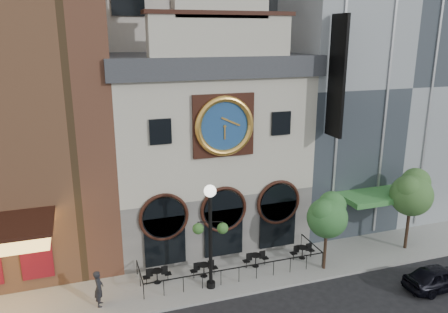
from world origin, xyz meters
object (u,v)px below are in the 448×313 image
bistro_2 (256,259)px  car_right (439,277)px  lamppost (210,226)px  tree_left (328,214)px  bistro_3 (302,251)px  tree_right (412,192)px  bistro_1 (204,269)px  bistro_0 (157,275)px  pedestrian (99,288)px

bistro_2 → car_right: 10.12m
lamppost → tree_left: (6.98, -0.18, -0.25)m
bistro_3 → lamppost: 7.17m
lamppost → tree_left: size_ratio=1.27×
car_right → tree_right: size_ratio=0.77×
lamppost → tree_right: bearing=17.8°
bistro_2 → lamppost: (-3.18, -1.28, 3.21)m
bistro_1 → tree_left: tree_left is taller
lamppost → tree_right: (13.35, 0.40, 0.18)m
bistro_0 → tree_right: bearing=-3.5°
bistro_3 → tree_left: 3.36m
bistro_3 → lamppost: lamppost is taller
bistro_2 → lamppost: 4.69m
bistro_0 → tree_right: 16.43m
bistro_2 → lamppost: bearing=-158.1°
bistro_2 → tree_left: (3.80, -1.46, 2.96)m
bistro_1 → tree_right: 13.84m
bistro_3 → bistro_1: bearing=-179.4°
car_right → lamppost: lamppost is taller
tree_left → tree_right: (6.37, 0.58, 0.43)m
bistro_3 → tree_left: size_ratio=0.34×
bistro_0 → pedestrian: size_ratio=0.82×
bistro_1 → bistro_3: same height
bistro_1 → car_right: size_ratio=0.39×
bistro_1 → bistro_2: (3.23, 0.09, 0.00)m
bistro_3 → bistro_2: bearing=179.7°
bistro_2 → car_right: bearing=-30.5°
car_right → pedestrian: size_ratio=2.08×
bistro_0 → bistro_3: bearing=-0.8°
bistro_2 → pedestrian: bearing=-173.4°
bistro_0 → bistro_1: bearing=-4.2°
bistro_3 → tree_left: bearing=-64.3°
bistro_3 → car_right: bearing=-42.4°
bistro_0 → bistro_3: same height
bistro_0 → tree_left: tree_left is taller
bistro_3 → pedestrian: size_ratio=0.82×
bistro_1 → bistro_3: bearing=0.6°
tree_left → bistro_3: bearing=115.7°
bistro_2 → pedestrian: 9.12m
bistro_2 → car_right: car_right is taller
bistro_3 → lamppost: (-6.28, -1.26, 3.21)m
car_right → tree_left: size_ratio=0.86×
bistro_3 → tree_right: 7.88m
lamppost → tree_right: lamppost is taller
bistro_2 → bistro_3: bearing=-0.3°
bistro_3 → bistro_0: bearing=179.2°
bistro_1 → tree_left: size_ratio=0.34×
bistro_1 → tree_left: bearing=-11.0°
bistro_1 → tree_right: size_ratio=0.30×
bistro_1 → car_right: (11.95, -5.05, 0.07)m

